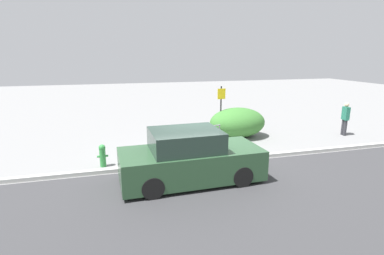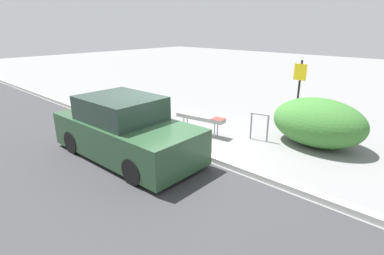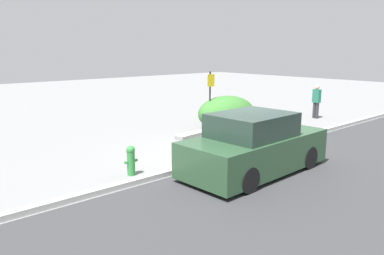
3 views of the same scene
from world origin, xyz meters
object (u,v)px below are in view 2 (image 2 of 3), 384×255
Objects in this scene: parked_car_near at (125,131)px; bench at (201,118)px; bike_rack at (259,124)px; sign_post at (298,92)px; fire_hydrant at (129,109)px.

bench is at bearing 81.56° from parked_car_near.
bike_rack is 1.46m from sign_post.
parked_car_near is at bearing -120.96° from sign_post.
parked_car_near is (2.50, -1.89, 0.28)m from fire_hydrant.
bike_rack reaches higher than bench.
fire_hydrant is (-2.80, -0.67, -0.12)m from bench.
fire_hydrant is 0.18× the size of parked_car_near.
bench is 2.58m from parked_car_near.
parked_car_near reaches higher than fire_hydrant.
bike_rack is 0.36× the size of sign_post.
bench is at bearing -155.24° from bike_rack.
sign_post reaches higher than bench.
parked_car_near reaches higher than bench.
parked_car_near is (-0.30, -2.55, 0.17)m from bench.
bench is 2.88m from fire_hydrant.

